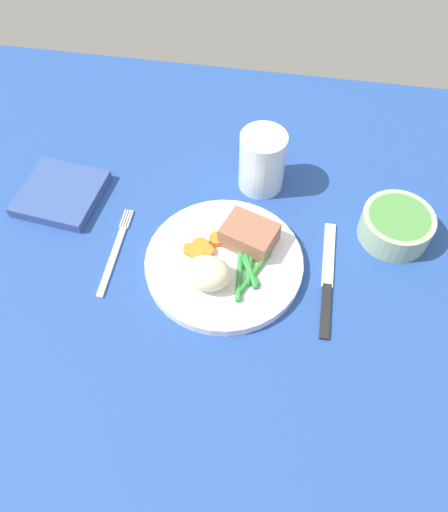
# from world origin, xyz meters

# --- Properties ---
(dining_table) EXTENTS (1.20, 0.90, 0.02)m
(dining_table) POSITION_xyz_m (0.00, 0.00, 0.01)
(dining_table) COLOR #234793
(dining_table) RESTS_ON ground
(dinner_plate) EXTENTS (0.24, 0.24, 0.02)m
(dinner_plate) POSITION_xyz_m (0.02, -0.04, 0.03)
(dinner_plate) COLOR white
(dinner_plate) RESTS_ON dining_table
(meat_portion) EXTENTS (0.09, 0.08, 0.03)m
(meat_portion) POSITION_xyz_m (0.05, -0.00, 0.05)
(meat_portion) COLOR #936047
(meat_portion) RESTS_ON dinner_plate
(mashed_potatoes) EXTENTS (0.07, 0.05, 0.05)m
(mashed_potatoes) POSITION_xyz_m (-0.00, -0.08, 0.06)
(mashed_potatoes) COLOR beige
(mashed_potatoes) RESTS_ON dinner_plate
(carrot_slices) EXTENTS (0.06, 0.05, 0.01)m
(carrot_slices) POSITION_xyz_m (-0.02, -0.03, 0.04)
(carrot_slices) COLOR orange
(carrot_slices) RESTS_ON dinner_plate
(green_beans) EXTENTS (0.05, 0.09, 0.01)m
(green_beans) POSITION_xyz_m (0.06, -0.06, 0.04)
(green_beans) COLOR #2D8C38
(green_beans) RESTS_ON dinner_plate
(fork) EXTENTS (0.01, 0.17, 0.00)m
(fork) POSITION_xyz_m (-0.15, -0.04, 0.02)
(fork) COLOR silver
(fork) RESTS_ON dining_table
(knife) EXTENTS (0.02, 0.21, 0.01)m
(knife) POSITION_xyz_m (0.17, -0.04, 0.02)
(knife) COLOR black
(knife) RESTS_ON dining_table
(water_glass) EXTENTS (0.08, 0.08, 0.10)m
(water_glass) POSITION_xyz_m (0.05, 0.14, 0.07)
(water_glass) COLOR silver
(water_glass) RESTS_ON dining_table
(salad_bowl) EXTENTS (0.11, 0.11, 0.05)m
(salad_bowl) POSITION_xyz_m (0.27, 0.06, 0.05)
(salad_bowl) COLOR #99B28C
(salad_bowl) RESTS_ON dining_table
(napkin) EXTENTS (0.14, 0.14, 0.02)m
(napkin) POSITION_xyz_m (-0.27, 0.05, 0.03)
(napkin) COLOR #334C8C
(napkin) RESTS_ON dining_table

